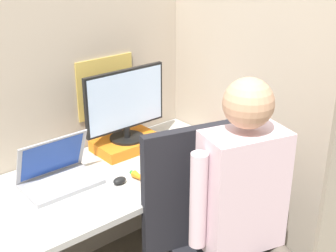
{
  "coord_description": "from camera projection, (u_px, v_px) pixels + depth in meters",
  "views": [
    {
      "loc": [
        -1.06,
        -1.39,
        1.83
      ],
      "look_at": [
        0.26,
        0.17,
        0.96
      ],
      "focal_mm": 50.0,
      "sensor_mm": 36.0,
      "label": 1
    }
  ],
  "objects": [
    {
      "name": "cubicle_panel_back",
      "position": [
        67.0,
        138.0,
        2.51
      ],
      "size": [
        2.02,
        0.05,
        1.56
      ],
      "color": "tan",
      "rests_on": "ground"
    },
    {
      "name": "cubicle_panel_right",
      "position": [
        226.0,
        126.0,
        2.67
      ],
      "size": [
        0.04,
        1.32,
        1.56
      ],
      "color": "tan",
      "rests_on": "ground"
    },
    {
      "name": "desk",
      "position": [
        106.0,
        205.0,
        2.35
      ],
      "size": [
        1.52,
        0.68,
        0.71
      ],
      "color": "#B7B7B2",
      "rests_on": "ground"
    },
    {
      "name": "paper_box",
      "position": [
        127.0,
        144.0,
        2.56
      ],
      "size": [
        0.36,
        0.23,
        0.06
      ],
      "color": "orange",
      "rests_on": "desk"
    },
    {
      "name": "monitor",
      "position": [
        126.0,
        104.0,
        2.47
      ],
      "size": [
        0.49,
        0.19,
        0.39
      ],
      "color": "black",
      "rests_on": "paper_box"
    },
    {
      "name": "laptop",
      "position": [
        58.0,
        175.0,
        2.2
      ],
      "size": [
        0.35,
        0.23,
        0.23
      ],
      "color": "#99999E",
      "rests_on": "desk"
    },
    {
      "name": "mouse",
      "position": [
        120.0,
        181.0,
        2.21
      ],
      "size": [
        0.07,
        0.05,
        0.03
      ],
      "color": "black",
      "rests_on": "desk"
    },
    {
      "name": "stapler",
      "position": [
        208.0,
        139.0,
        2.62
      ],
      "size": [
        0.05,
        0.14,
        0.05
      ],
      "color": "#A31919",
      "rests_on": "desk"
    },
    {
      "name": "carrot_toy",
      "position": [
        140.0,
        178.0,
        2.23
      ],
      "size": [
        0.04,
        0.13,
        0.04
      ],
      "color": "orange",
      "rests_on": "desk"
    },
    {
      "name": "office_chair",
      "position": [
        216.0,
        241.0,
        2.11
      ],
      "size": [
        0.57,
        0.62,
        1.04
      ],
      "color": "black",
      "rests_on": "ground"
    },
    {
      "name": "person",
      "position": [
        252.0,
        207.0,
        1.93
      ],
      "size": [
        0.46,
        0.46,
        1.31
      ],
      "color": "brown",
      "rests_on": "ground"
    }
  ]
}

